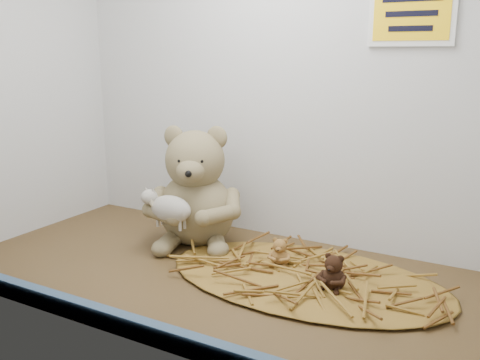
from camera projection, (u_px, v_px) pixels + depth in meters
The scene contains 8 objects.
alcove_shell at pixel (242, 62), 112.53cm from camera, with size 120.40×60.20×90.40cm.
front_rail at pixel (133, 327), 90.67cm from camera, with size 119.28×2.20×3.60cm, color #3A5870.
straw_bed at pixel (305, 278), 113.15cm from camera, with size 62.18×36.10×1.20cm, color brown.
main_teddy at pixel (196, 185), 132.69cm from camera, with size 23.94×25.27×29.68cm, color #8E7F57, non-canonical shape.
toy_lamb at pixel (171, 209), 124.47cm from camera, with size 13.90×8.48×8.98cm, color #B3AEA1, non-canonical shape.
mini_teddy_tan at pixel (280, 250), 118.16cm from camera, with size 5.13×5.41×6.36cm, color olive, non-canonical shape.
mini_teddy_brown at pixel (334, 270), 106.23cm from camera, with size 5.94×6.27×7.37cm, color black, non-canonical shape.
wall_sign at pixel (412, 14), 113.17cm from camera, with size 16.00×1.20×11.00cm, color #EEB70C.
Camera 1 is at (56.17, -91.59, 47.36)cm, focal length 40.00 mm.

